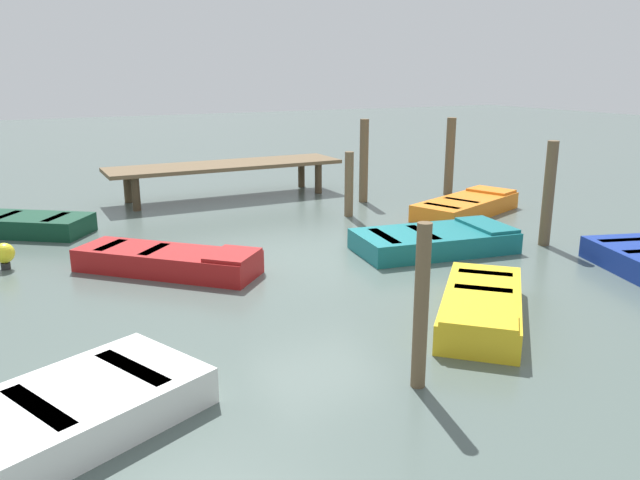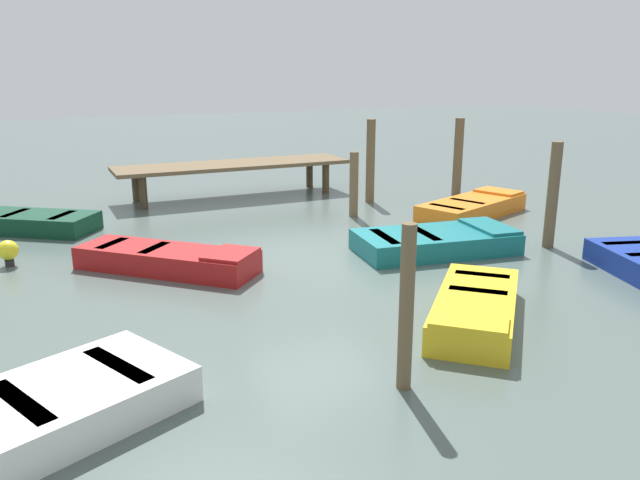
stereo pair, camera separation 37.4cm
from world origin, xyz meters
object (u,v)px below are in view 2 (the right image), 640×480
object	(u,v)px
rowboat_red	(168,259)
rowboat_teal	(436,241)
rowboat_dark_green	(2,220)
mooring_piling_near_right	(370,161)
mooring_piling_far_left	(354,185)
rowboat_yellow	(476,308)
mooring_piling_mid_left	(406,308)
marker_buoy	(8,251)
mooring_piling_mid_right	(458,157)
dock_segment	(233,167)
mooring_piling_near_left	(553,195)
rowboat_orange	(473,207)

from	to	relation	value
rowboat_red	rowboat_teal	xyz separation A→B (m)	(4.97, -1.03, 0.00)
rowboat_dark_green	mooring_piling_near_right	size ratio (longest dim) A/B	1.84
mooring_piling_far_left	mooring_piling_near_right	xyz separation A→B (m)	(1.19, 1.31, 0.32)
rowboat_yellow	mooring_piling_mid_left	world-z (taller)	mooring_piling_mid_left
rowboat_teal	marker_buoy	distance (m)	7.94
mooring_piling_mid_right	mooring_piling_mid_left	bearing A→B (deg)	-129.95
marker_buoy	dock_segment	bearing A→B (deg)	37.95
mooring_piling_near_right	rowboat_teal	bearing A→B (deg)	-104.15
rowboat_dark_green	mooring_piling_far_left	size ratio (longest dim) A/B	2.59
mooring_piling_near_right	mooring_piling_mid_right	size ratio (longest dim) A/B	1.02
mooring_piling_near_left	mooring_piling_mid_right	bearing A→B (deg)	72.55
rowboat_dark_green	mooring_piling_far_left	bearing A→B (deg)	-159.88
mooring_piling_mid_left	mooring_piling_mid_right	xyz separation A→B (m)	(7.34, 8.76, 0.13)
rowboat_dark_green	mooring_piling_near_right	distance (m)	8.96
rowboat_red	mooring_piling_mid_right	world-z (taller)	mooring_piling_mid_right
rowboat_dark_green	mooring_piling_mid_right	size ratio (longest dim) A/B	1.87
mooring_piling_near_left	mooring_piling_near_right	size ratio (longest dim) A/B	0.96
dock_segment	mooring_piling_near_left	size ratio (longest dim) A/B	3.05
rowboat_yellow	mooring_piling_mid_right	distance (m)	9.38
mooring_piling_mid_left	rowboat_yellow	bearing A→B (deg)	31.04
dock_segment	rowboat_orange	xyz separation A→B (m)	(4.56, -4.68, -0.63)
dock_segment	rowboat_yellow	size ratio (longest dim) A/B	2.36
rowboat_teal	rowboat_yellow	bearing A→B (deg)	-108.17
rowboat_yellow	dock_segment	bearing A→B (deg)	-134.38
rowboat_orange	mooring_piling_near_left	distance (m)	3.05
mooring_piling_near_left	marker_buoy	distance (m)	10.30
mooring_piling_mid_left	mooring_piling_far_left	size ratio (longest dim) A/B	1.21
rowboat_teal	mooring_piling_far_left	bearing A→B (deg)	98.48
rowboat_yellow	mooring_piling_mid_left	xyz separation A→B (m)	(-1.92, -1.16, 0.73)
dock_segment	mooring_piling_near_right	size ratio (longest dim) A/B	2.92
rowboat_yellow	mooring_piling_mid_right	bearing A→B (deg)	-171.72
rowboat_dark_green	marker_buoy	distance (m)	3.03
dock_segment	mooring_piling_mid_right	size ratio (longest dim) A/B	2.97
mooring_piling_near_right	marker_buoy	distance (m)	9.01
rowboat_red	mooring_piling_mid_left	world-z (taller)	mooring_piling_mid_left
rowboat_orange	mooring_piling_mid_right	distance (m)	2.67
mooring_piling_mid_left	mooring_piling_mid_right	bearing A→B (deg)	50.05
dock_segment	rowboat_teal	xyz separation A→B (m)	(1.90, -6.91, -0.63)
mooring_piling_far_left	mooring_piling_near_left	bearing A→B (deg)	-61.04
dock_segment	marker_buoy	bearing A→B (deg)	-141.96
mooring_piling_near_left	mooring_piling_mid_right	distance (m)	5.37
rowboat_orange	rowboat_teal	size ratio (longest dim) A/B	1.06
dock_segment	mooring_piling_near_right	bearing A→B (deg)	-35.60
marker_buoy	mooring_piling_near_right	bearing A→B (deg)	13.99
dock_segment	mooring_piling_near_right	xyz separation A→B (m)	(3.08, -2.22, 0.25)
rowboat_yellow	mooring_piling_far_left	world-z (taller)	mooring_piling_far_left
rowboat_dark_green	mooring_piling_far_left	world-z (taller)	mooring_piling_far_left
rowboat_yellow	mooring_piling_far_left	xyz separation A→B (m)	(1.56, 6.54, 0.56)
rowboat_dark_green	mooring_piling_near_left	size ratio (longest dim) A/B	1.92
rowboat_dark_green	mooring_piling_mid_left	xyz separation A→B (m)	(4.20, -9.86, 0.73)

